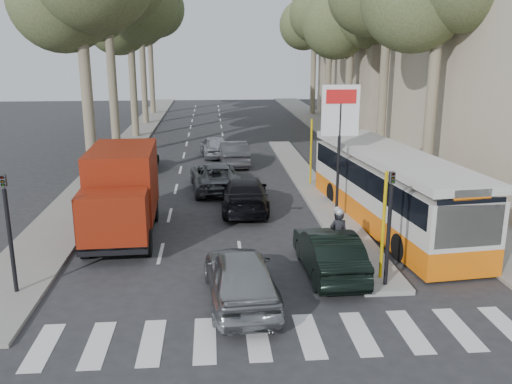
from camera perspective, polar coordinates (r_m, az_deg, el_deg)
ground at (r=17.59m, az=1.64°, el=-8.47°), size 120.00×120.00×0.00m
sidewalk_right at (r=42.91m, az=9.43°, el=5.45°), size 3.20×70.00×0.12m
median_left at (r=45.01m, az=-12.64°, el=5.73°), size 2.40×64.00×0.12m
traffic_island at (r=28.37m, az=5.72°, el=0.77°), size 1.50×26.00×0.16m
building_far at (r=52.97m, az=14.90°, el=15.56°), size 11.00×20.00×16.00m
billboard at (r=21.89m, az=8.78°, el=6.14°), size 1.50×12.10×5.60m
traffic_light_island at (r=16.05m, az=13.93°, el=-1.80°), size 0.16×0.41×3.60m
traffic_light_left at (r=16.73m, az=-24.73°, el=-2.09°), size 0.16×0.41×3.60m
tree_l_c at (r=44.65m, az=-13.07°, el=18.50°), size 7.40×7.20×13.71m
tree_l_e at (r=60.58m, az=-11.13°, el=18.22°), size 7.40×7.20×14.49m
tree_r_c at (r=43.61m, az=10.19°, el=18.28°), size 7.40×7.20×13.32m
tree_r_d at (r=51.50m, az=8.00°, el=19.36°), size 7.40×7.20×14.88m
tree_r_e at (r=59.29m, az=6.32°, el=18.14°), size 7.40×7.20×14.10m
silver_hatchback at (r=15.37m, az=-1.63°, el=-8.87°), size 2.19×4.74×1.57m
dark_hatchback at (r=17.41m, az=7.67°, el=-6.28°), size 1.68×4.46×1.45m
queue_car_a at (r=27.49m, az=-4.31°, el=1.69°), size 2.79×5.27×1.41m
queue_car_b at (r=23.92m, az=-1.20°, el=-0.24°), size 2.23×5.07×1.45m
queue_car_c at (r=35.94m, az=-4.36°, el=4.83°), size 2.09×4.27×1.40m
queue_car_d at (r=33.24m, az=-2.38°, el=4.12°), size 1.80×4.65×1.51m
queue_car_e at (r=32.62m, az=-12.04°, el=3.33°), size 1.93×4.26×1.21m
red_truck at (r=21.06m, az=-13.93°, el=0.08°), size 2.57×6.27×3.30m
city_bus at (r=22.37m, az=13.79°, el=0.59°), size 3.70×11.80×3.06m
motorcycle at (r=18.85m, az=8.58°, el=-4.37°), size 0.78×2.10×1.79m
pedestrian_near at (r=23.32m, az=18.22°, el=-0.42°), size 1.23×1.22×1.98m
pedestrian_far at (r=31.82m, az=17.21°, el=3.21°), size 1.04×0.96×1.53m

